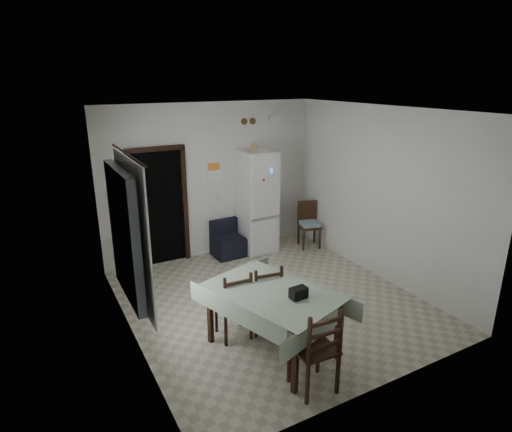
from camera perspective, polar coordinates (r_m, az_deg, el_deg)
The scene contains 25 objects.
ground at distance 6.79m, azimuth 2.07°, elevation -11.25°, with size 4.50×4.50×0.00m, color #B3AC92.
ceiling at distance 5.93m, azimuth 2.39°, elevation 13.96°, with size 4.20×4.50×0.02m, color white, non-canonical shape.
wall_back at distance 8.15m, azimuth -5.95°, elevation 4.70°, with size 4.20×0.02×2.90m, color silver, non-canonical shape.
wall_front at distance 4.56m, azimuth 16.99°, elevation -7.05°, with size 4.20×0.02×2.90m, color silver, non-canonical shape.
wall_left at distance 5.49m, azimuth -16.97°, elevation -2.72°, with size 0.02×4.50×2.90m, color silver, non-canonical shape.
wall_right at distance 7.47m, azimuth 16.20°, elevation 2.82°, with size 0.02×4.50×2.90m, color silver, non-canonical shape.
doorway at distance 8.11m, azimuth -13.27°, elevation 1.38°, with size 1.06×0.52×2.22m.
window_recess at distance 5.26m, azimuth -17.13°, elevation -2.48°, with size 0.10×1.20×1.60m, color silver.
curtain at distance 5.28m, azimuth -15.97°, elevation -2.29°, with size 0.02×1.45×1.85m, color white.
curtain_rod at distance 5.04m, azimuth -16.79°, elevation 7.90°, with size 0.02×0.02×1.60m, color black.
calendar at distance 8.12m, azimuth -5.63°, elevation 5.89°, with size 0.28×0.02×0.40m, color white.
calendar_image at distance 8.10m, azimuth -5.63°, elevation 6.57°, with size 0.24×0.01×0.14m, color orange.
light_switch at distance 8.28m, azimuth -4.88°, elevation 2.45°, with size 0.08×0.02×0.12m, color beige.
vent_left at distance 8.25m, azimuth -1.57°, elevation 12.49°, with size 0.12×0.12×0.03m, color brown.
vent_right at distance 8.34m, azimuth -0.45°, elevation 12.55°, with size 0.12×0.12×0.03m, color brown.
emergency_light at distance 8.54m, azimuth 2.48°, elevation 12.87°, with size 0.25×0.07×0.09m, color white.
fridge at distance 8.32m, azimuth 0.12°, elevation 1.89°, with size 0.65×0.65×2.01m, color silver, non-canonical shape.
tan_cone at distance 8.08m, azimuth -0.35°, elevation 9.28°, with size 0.20×0.20×0.16m, color tan.
navy_seat at distance 8.26m, azimuth -3.73°, elevation -3.08°, with size 0.57×0.55×0.69m, color black, non-canonical shape.
corner_chair at distance 8.71m, azimuth 7.15°, elevation -1.22°, with size 0.40×0.40×0.93m, color black, non-canonical shape.
dining_table at distance 5.51m, azimuth 2.17°, elevation -13.79°, with size 1.05×1.60×0.84m, color #9DB198, non-canonical shape.
black_bag at distance 5.13m, azimuth 5.69°, elevation -10.16°, with size 0.21×0.12×0.13m, color black.
dining_chair_far_left at distance 5.75m, azimuth -3.08°, elevation -11.55°, with size 0.42×0.42×0.97m, color black, non-canonical shape.
dining_chair_far_right at distance 5.91m, azimuth 1.01°, elevation -10.62°, with size 0.42×0.42×0.98m, color black, non-canonical shape.
dining_chair_near_head at distance 4.90m, azimuth 7.74°, elevation -16.93°, with size 0.45×0.45×1.05m, color black, non-canonical shape.
Camera 1 is at (-3.06, -5.07, 3.33)m, focal length 30.00 mm.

